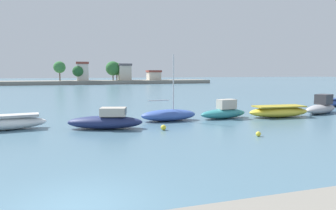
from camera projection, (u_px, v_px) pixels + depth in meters
The scene contains 12 objects.
ground_plane at pixel (74, 207), 8.77m from camera, with size 400.00×400.00×0.00m, color slate.
moored_boat_2 at pixel (7, 123), 20.49m from camera, with size 5.18×2.10×1.02m.
moored_boat_3 at pixel (106, 121), 20.88m from camera, with size 5.41×2.99×1.47m.
moored_boat_4 at pixel (169, 115), 24.30m from camera, with size 4.55×1.87×5.29m.
moored_boat_5 at pixel (224, 112), 25.60m from camera, with size 4.52×2.02×1.60m.
moored_boat_6 at pixel (279, 112), 26.31m from camera, with size 5.65×2.30×0.99m.
moored_boat_7 at pixel (321, 107), 28.68m from camera, with size 5.13×3.27×1.79m.
moored_boat_8 at pixel (333, 103), 34.52m from camera, with size 4.53×2.67×0.91m.
mooring_buoy_0 at pixel (163, 127), 20.41m from camera, with size 0.36×0.36×0.36m, color yellow.
mooring_buoy_1 at pixel (170, 112), 28.46m from camera, with size 0.37×0.37×0.37m, color white.
mooring_buoy_2 at pixel (258, 134), 18.42m from camera, with size 0.30×0.30×0.30m, color yellow.
distant_shoreline at pixel (81, 78), 97.26m from camera, with size 91.01×10.04×7.46m.
Camera 1 is at (0.11, -8.82, 3.91)m, focal length 32.36 mm.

